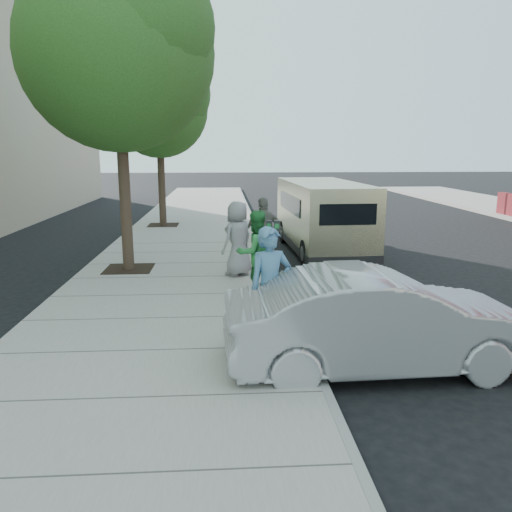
{
  "coord_description": "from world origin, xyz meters",
  "views": [
    {
      "loc": [
        0.15,
        -10.27,
        3.17
      ],
      "look_at": [
        0.78,
        -0.66,
        1.1
      ],
      "focal_mm": 35.0,
      "sensor_mm": 36.0,
      "label": 1
    }
  ],
  "objects_px": {
    "tree_far": "(160,104)",
    "sedan": "(380,321)",
    "person_officer": "(270,288)",
    "person_gray_shirt": "(238,239)",
    "tree_near": "(119,46)",
    "van": "(322,215)",
    "parking_meter": "(273,239)",
    "person_striped_polo": "(264,232)",
    "person_green_shirt": "(255,253)"
  },
  "relations": [
    {
      "from": "parking_meter",
      "to": "person_gray_shirt",
      "type": "distance_m",
      "value": 1.23
    },
    {
      "from": "parking_meter",
      "to": "tree_far",
      "type": "bearing_deg",
      "value": 124.26
    },
    {
      "from": "parking_meter",
      "to": "person_green_shirt",
      "type": "relative_size",
      "value": 0.83
    },
    {
      "from": "person_gray_shirt",
      "to": "person_striped_polo",
      "type": "height_order",
      "value": "person_gray_shirt"
    },
    {
      "from": "tree_near",
      "to": "person_striped_polo",
      "type": "height_order",
      "value": "tree_near"
    },
    {
      "from": "tree_far",
      "to": "person_gray_shirt",
      "type": "distance_m",
      "value": 9.65
    },
    {
      "from": "person_officer",
      "to": "person_gray_shirt",
      "type": "xyz_separation_m",
      "value": [
        -0.37,
        4.51,
        -0.04
      ]
    },
    {
      "from": "sedan",
      "to": "person_gray_shirt",
      "type": "distance_m",
      "value": 5.5
    },
    {
      "from": "person_officer",
      "to": "tree_near",
      "type": "bearing_deg",
      "value": 102.05
    },
    {
      "from": "parking_meter",
      "to": "person_striped_polo",
      "type": "xyz_separation_m",
      "value": [
        -0.05,
        1.95,
        -0.17
      ]
    },
    {
      "from": "person_officer",
      "to": "person_gray_shirt",
      "type": "distance_m",
      "value": 4.53
    },
    {
      "from": "sedan",
      "to": "person_green_shirt",
      "type": "height_order",
      "value": "person_green_shirt"
    },
    {
      "from": "person_gray_shirt",
      "to": "person_officer",
      "type": "bearing_deg",
      "value": 50.53
    },
    {
      "from": "person_officer",
      "to": "person_gray_shirt",
      "type": "height_order",
      "value": "person_officer"
    },
    {
      "from": "tree_near",
      "to": "sedan",
      "type": "xyz_separation_m",
      "value": [
        4.64,
        -5.97,
        -4.81
      ]
    },
    {
      "from": "van",
      "to": "person_gray_shirt",
      "type": "height_order",
      "value": "van"
    },
    {
      "from": "tree_far",
      "to": "van",
      "type": "xyz_separation_m",
      "value": [
        5.45,
        -5.05,
        -3.73
      ]
    },
    {
      "from": "tree_near",
      "to": "person_green_shirt",
      "type": "xyz_separation_m",
      "value": [
        3.06,
        -2.44,
        -4.51
      ]
    },
    {
      "from": "person_gray_shirt",
      "to": "tree_far",
      "type": "bearing_deg",
      "value": -116.09
    },
    {
      "from": "parking_meter",
      "to": "sedan",
      "type": "relative_size",
      "value": 0.33
    },
    {
      "from": "van",
      "to": "tree_near",
      "type": "bearing_deg",
      "value": -157.47
    },
    {
      "from": "van",
      "to": "person_officer",
      "type": "xyz_separation_m",
      "value": [
        -2.34,
        -7.89,
        -0.07
      ]
    },
    {
      "from": "tree_far",
      "to": "person_green_shirt",
      "type": "bearing_deg",
      "value": -73.03
    },
    {
      "from": "person_green_shirt",
      "to": "tree_near",
      "type": "bearing_deg",
      "value": -62.25
    },
    {
      "from": "tree_far",
      "to": "van",
      "type": "distance_m",
      "value": 8.31
    },
    {
      "from": "tree_far",
      "to": "person_officer",
      "type": "relative_size",
      "value": 3.45
    },
    {
      "from": "parking_meter",
      "to": "person_green_shirt",
      "type": "bearing_deg",
      "value": -109.58
    },
    {
      "from": "person_green_shirt",
      "to": "person_striped_polo",
      "type": "height_order",
      "value": "person_striped_polo"
    },
    {
      "from": "tree_near",
      "to": "tree_far",
      "type": "height_order",
      "value": "tree_near"
    },
    {
      "from": "tree_far",
      "to": "van",
      "type": "bearing_deg",
      "value": -42.83
    },
    {
      "from": "person_striped_polo",
      "to": "person_gray_shirt",
      "type": "bearing_deg",
      "value": 40.93
    },
    {
      "from": "sedan",
      "to": "person_green_shirt",
      "type": "bearing_deg",
      "value": 21.6
    },
    {
      "from": "tree_near",
      "to": "person_officer",
      "type": "xyz_separation_m",
      "value": [
        3.11,
        -5.34,
        -4.46
      ]
    },
    {
      "from": "tree_near",
      "to": "person_gray_shirt",
      "type": "xyz_separation_m",
      "value": [
        2.74,
        -0.82,
        -4.49
      ]
    },
    {
      "from": "tree_far",
      "to": "person_green_shirt",
      "type": "relative_size",
      "value": 3.65
    },
    {
      "from": "person_gray_shirt",
      "to": "person_striped_polo",
      "type": "bearing_deg",
      "value": -169.62
    },
    {
      "from": "tree_near",
      "to": "person_gray_shirt",
      "type": "distance_m",
      "value": 5.33
    },
    {
      "from": "sedan",
      "to": "person_green_shirt",
      "type": "relative_size",
      "value": 2.51
    },
    {
      "from": "sedan",
      "to": "person_green_shirt",
      "type": "xyz_separation_m",
      "value": [
        -1.57,
        3.53,
        0.3
      ]
    },
    {
      "from": "tree_far",
      "to": "person_officer",
      "type": "height_order",
      "value": "tree_far"
    },
    {
      "from": "person_green_shirt",
      "to": "sedan",
      "type": "bearing_deg",
      "value": 90.33
    },
    {
      "from": "tree_near",
      "to": "person_striped_polo",
      "type": "distance_m",
      "value": 5.67
    },
    {
      "from": "tree_near",
      "to": "parking_meter",
      "type": "relative_size",
      "value": 5.11
    },
    {
      "from": "sedan",
      "to": "person_striped_polo",
      "type": "height_order",
      "value": "person_striped_polo"
    },
    {
      "from": "person_gray_shirt",
      "to": "sedan",
      "type": "bearing_deg",
      "value": 66.08
    },
    {
      "from": "person_green_shirt",
      "to": "person_striped_polo",
      "type": "xyz_separation_m",
      "value": [
        0.39,
        2.62,
        0.01
      ]
    },
    {
      "from": "person_officer",
      "to": "person_green_shirt",
      "type": "bearing_deg",
      "value": 72.7
    },
    {
      "from": "person_officer",
      "to": "person_gray_shirt",
      "type": "bearing_deg",
      "value": 76.47
    },
    {
      "from": "tree_far",
      "to": "sedan",
      "type": "relative_size",
      "value": 1.45
    },
    {
      "from": "tree_far",
      "to": "person_gray_shirt",
      "type": "xyz_separation_m",
      "value": [
        2.74,
        -8.42,
        -3.83
      ]
    }
  ]
}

